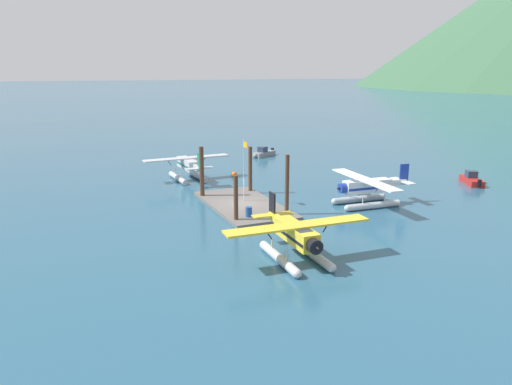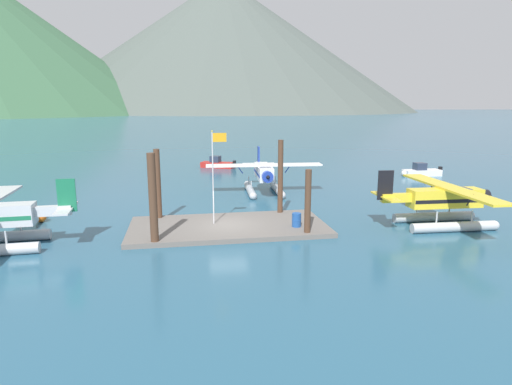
{
  "view_description": "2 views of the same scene",
  "coord_description": "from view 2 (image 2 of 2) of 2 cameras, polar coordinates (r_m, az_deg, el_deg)",
  "views": [
    {
      "loc": [
        41.85,
        -16.85,
        12.8
      ],
      "look_at": [
        2.21,
        0.36,
        1.85
      ],
      "focal_mm": 34.01,
      "sensor_mm": 36.0,
      "label": 1
    },
    {
      "loc": [
        -2.81,
        -26.84,
        7.95
      ],
      "look_at": [
        1.96,
        0.75,
        2.2
      ],
      "focal_mm": 30.2,
      "sensor_mm": 36.0,
      "label": 2
    }
  ],
  "objects": [
    {
      "name": "ground_plane",
      "position": [
        28.13,
        -3.68,
        -4.84
      ],
      "size": [
        1200.0,
        1200.0,
        0.0
      ],
      "primitive_type": "plane",
      "color": "#285670"
    },
    {
      "name": "mountain_ridge_west_peak",
      "position": [
        516.85,
        -4.3,
        18.76
      ],
      "size": [
        425.82,
        425.82,
        145.4
      ],
      "color": "#4C5651",
      "rests_on": "ground"
    },
    {
      "name": "mooring_buoy",
      "position": [
        33.07,
        -26.63,
        -2.92
      ],
      "size": [
        0.73,
        0.73,
        0.73
      ],
      "primitive_type": "sphere",
      "color": "orange",
      "rests_on": "ground"
    },
    {
      "name": "flagpole",
      "position": [
        27.6,
        -5.49,
        3.45
      ],
      "size": [
        0.95,
        0.1,
        6.06
      ],
      "color": "silver",
      "rests_on": "dock_platform"
    },
    {
      "name": "piling_near_left",
      "position": [
        24.74,
        -13.49,
        -1.05
      ],
      "size": [
        0.46,
        0.46,
        5.34
      ],
      "primitive_type": "cylinder",
      "color": "#4C3323",
      "rests_on": "ground"
    },
    {
      "name": "dock_platform",
      "position": [
        28.09,
        -3.69,
        -4.55
      ],
      "size": [
        12.64,
        6.21,
        0.3
      ],
      "primitive_type": "cube",
      "color": "#66605B",
      "rests_on": "ground"
    },
    {
      "name": "piling_near_right",
      "position": [
        26.07,
        6.87,
        -1.5
      ],
      "size": [
        0.38,
        0.38,
        4.16
      ],
      "primitive_type": "cylinder",
      "color": "#4C3323",
      "rests_on": "ground"
    },
    {
      "name": "seaplane_yellow_stbd_aft",
      "position": [
        30.88,
        23.73,
        -1.31
      ],
      "size": [
        7.98,
        10.45,
        3.84
      ],
      "color": "#B7BABF",
      "rests_on": "ground"
    },
    {
      "name": "boat_white_open_east",
      "position": [
        52.18,
        20.98,
        2.6
      ],
      "size": [
        4.89,
        1.52,
        1.5
      ],
      "color": "silver",
      "rests_on": "ground"
    },
    {
      "name": "boat_red_open_north",
      "position": [
        55.42,
        -5.24,
        3.81
      ],
      "size": [
        4.47,
        3.25,
        1.5
      ],
      "color": "#B2231E",
      "rests_on": "ground"
    },
    {
      "name": "seaplane_white_bow_right",
      "position": [
        39.11,
        1.02,
        2.22
      ],
      "size": [
        10.47,
        7.97,
        3.84
      ],
      "color": "#B7BABF",
      "rests_on": "ground"
    },
    {
      "name": "piling_far_left",
      "position": [
        29.99,
        -12.86,
        0.86
      ],
      "size": [
        0.41,
        0.41,
        5.03
      ],
      "primitive_type": "cylinder",
      "color": "#4C3323",
      "rests_on": "ground"
    },
    {
      "name": "piling_far_right",
      "position": [
        30.68,
        3.25,
        1.84
      ],
      "size": [
        0.37,
        0.37,
        5.52
      ],
      "primitive_type": "cylinder",
      "color": "#4C3323",
      "rests_on": "ground"
    },
    {
      "name": "fuel_drum",
      "position": [
        27.54,
        5.39,
        -3.63
      ],
      "size": [
        0.62,
        0.62,
        0.88
      ],
      "color": "#1E4C99",
      "rests_on": "dock_platform"
    }
  ]
}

